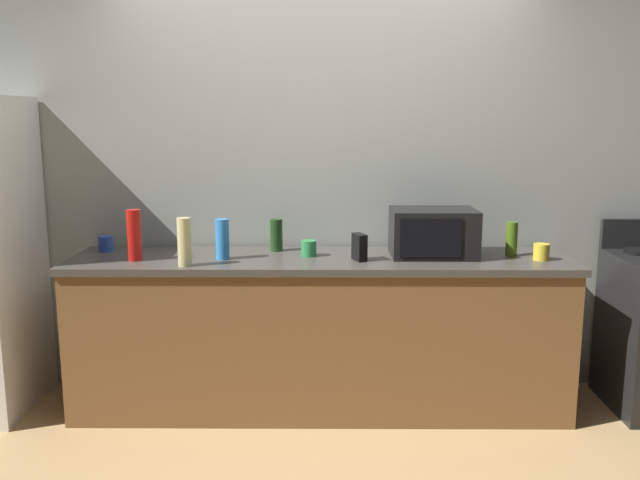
{
  "coord_description": "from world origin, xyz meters",
  "views": [
    {
      "loc": [
        0.02,
        -3.37,
        1.69
      ],
      "look_at": [
        0.0,
        0.4,
        1.0
      ],
      "focal_mm": 38.11,
      "sensor_mm": 36.0,
      "label": 1
    }
  ],
  "objects": [
    {
      "name": "ground_plane",
      "position": [
        0.0,
        0.0,
        0.0
      ],
      "size": [
        8.0,
        8.0,
        0.0
      ],
      "primitive_type": "plane",
      "color": "tan"
    },
    {
      "name": "back_wall",
      "position": [
        0.0,
        0.81,
        1.35
      ],
      "size": [
        6.4,
        0.1,
        2.7
      ],
      "primitive_type": "cube",
      "color": "#9EA399",
      "rests_on": "ground_plane"
    },
    {
      "name": "counter_run",
      "position": [
        0.0,
        0.4,
        0.45
      ],
      "size": [
        2.84,
        0.64,
        0.9
      ],
      "color": "brown",
      "rests_on": "ground_plane"
    },
    {
      "name": "microwave",
      "position": [
        0.65,
        0.45,
        1.04
      ],
      "size": [
        0.48,
        0.35,
        0.27
      ],
      "color": "black",
      "rests_on": "counter_run"
    },
    {
      "name": "cordless_phone",
      "position": [
        0.22,
        0.32,
        0.98
      ],
      "size": [
        0.09,
        0.12,
        0.15
      ],
      "primitive_type": "cube",
      "rotation": [
        0.0,
        0.0,
        0.37
      ],
      "color": "black",
      "rests_on": "counter_run"
    },
    {
      "name": "bottle_olive_oil",
      "position": [
        1.1,
        0.45,
        1.0
      ],
      "size": [
        0.07,
        0.07,
        0.2
      ],
      "primitive_type": "cylinder",
      "color": "#4C6B19",
      "rests_on": "counter_run"
    },
    {
      "name": "bottle_wine",
      "position": [
        -0.26,
        0.59,
        1.0
      ],
      "size": [
        0.07,
        0.07,
        0.19
      ],
      "primitive_type": "cylinder",
      "color": "#1E3F19",
      "rests_on": "counter_run"
    },
    {
      "name": "bottle_hot_sauce",
      "position": [
        -1.03,
        0.31,
        1.04
      ],
      "size": [
        0.08,
        0.08,
        0.28
      ],
      "primitive_type": "cylinder",
      "color": "red",
      "rests_on": "counter_run"
    },
    {
      "name": "bottle_spray_cleaner",
      "position": [
        -0.54,
        0.35,
        1.01
      ],
      "size": [
        0.08,
        0.08,
        0.23
      ],
      "primitive_type": "cylinder",
      "color": "#338CE5",
      "rests_on": "counter_run"
    },
    {
      "name": "bottle_vinegar",
      "position": [
        -0.72,
        0.17,
        1.03
      ],
      "size": [
        0.07,
        0.07,
        0.26
      ],
      "primitive_type": "cylinder",
      "color": "beige",
      "rests_on": "counter_run"
    },
    {
      "name": "mug_green",
      "position": [
        -0.06,
        0.44,
        0.95
      ],
      "size": [
        0.09,
        0.09,
        0.09
      ],
      "primitive_type": "cylinder",
      "color": "#2D8C47",
      "rests_on": "counter_run"
    },
    {
      "name": "mug_yellow",
      "position": [
        1.23,
        0.34,
        0.95
      ],
      "size": [
        0.09,
        0.09,
        0.09
      ],
      "primitive_type": "cylinder",
      "color": "yellow",
      "rests_on": "counter_run"
    },
    {
      "name": "mug_blue",
      "position": [
        -1.27,
        0.57,
        0.94
      ],
      "size": [
        0.09,
        0.09,
        0.09
      ],
      "primitive_type": "cylinder",
      "color": "#2D4CB2",
      "rests_on": "counter_run"
    }
  ]
}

